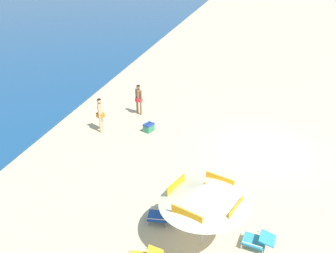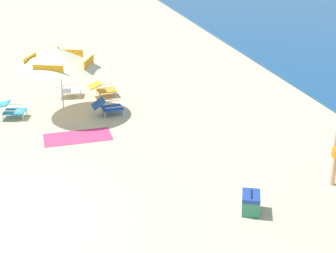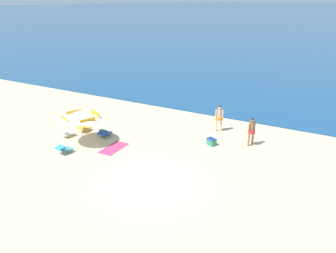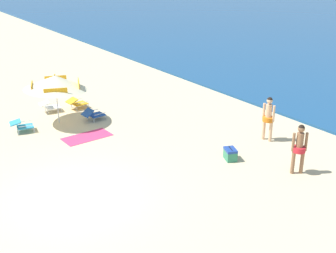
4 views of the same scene
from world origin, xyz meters
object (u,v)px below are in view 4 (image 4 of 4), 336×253
beach_umbrella_striped_main (55,82)px  beach_towel (87,137)px  person_standing_near_shore (299,146)px  lounge_chair_beside_umbrella (22,125)px  cooler_box (230,154)px  lounge_chair_facing_sea (50,106)px  person_standing_beside (268,116)px  lounge_chair_spare_folded (93,114)px  lounge_chair_under_umbrella (77,103)px

beach_umbrella_striped_main → beach_towel: (2.01, 0.26, -1.69)m
beach_umbrella_striped_main → person_standing_near_shore: (8.49, 4.37, -0.74)m
lounge_chair_beside_umbrella → cooler_box: size_ratio=1.59×
person_standing_near_shore → lounge_chair_facing_sea: bearing=-157.2°
lounge_chair_beside_umbrella → person_standing_beside: person_standing_beside is taller
beach_umbrella_striped_main → lounge_chair_facing_sea: size_ratio=2.84×
beach_umbrella_striped_main → cooler_box: 7.50m
lounge_chair_beside_umbrella → lounge_chair_spare_folded: (0.47, 2.81, -0.01)m
beach_umbrella_striped_main → person_standing_near_shore: 9.57m
person_standing_near_shore → person_standing_beside: person_standing_beside is taller
lounge_chair_under_umbrella → lounge_chair_beside_umbrella: size_ratio=0.97×
lounge_chair_beside_umbrella → beach_towel: lounge_chair_beside_umbrella is taller
beach_umbrella_striped_main → lounge_chair_beside_umbrella: bearing=-86.4°
beach_towel → lounge_chair_beside_umbrella: bearing=-136.7°
lounge_chair_spare_folded → person_standing_beside: bearing=37.5°
beach_umbrella_striped_main → lounge_chair_under_umbrella: beach_umbrella_striped_main is taller
lounge_chair_beside_umbrella → lounge_chair_under_umbrella: bearing=113.5°
lounge_chair_facing_sea → beach_towel: (3.44, 0.06, -0.27)m
lounge_chair_spare_folded → person_standing_beside: person_standing_beside is taller
lounge_chair_beside_umbrella → lounge_chair_facing_sea: size_ratio=1.01×
lounge_chair_under_umbrella → cooler_box: size_ratio=1.54×
lounge_chair_spare_folded → lounge_chair_facing_sea: bearing=-151.8°
beach_umbrella_striped_main → person_standing_beside: bearing=42.1°
lounge_chair_under_umbrella → cooler_box: 7.96m
person_standing_beside → cooler_box: person_standing_beside is taller
lounge_chair_under_umbrella → beach_towel: (3.16, -1.08, -0.27)m
person_standing_near_shore → person_standing_beside: (-2.36, 1.17, 0.01)m
lounge_chair_spare_folded → person_standing_near_shore: (7.92, 3.09, 0.68)m
lounge_chair_under_umbrella → beach_umbrella_striped_main: bearing=-49.2°
beach_umbrella_striped_main → cooler_box: size_ratio=4.45×
beach_umbrella_striped_main → lounge_chair_under_umbrella: size_ratio=2.88×
person_standing_near_shore → cooler_box: (-1.93, -1.05, -0.75)m
beach_umbrella_striped_main → person_standing_beside: 8.29m
lounge_chair_beside_umbrella → person_standing_near_shore: (8.39, 5.91, 0.67)m
lounge_chair_spare_folded → cooler_box: bearing=18.9°
lounge_chair_beside_umbrella → beach_towel: size_ratio=0.52×
lounge_chair_under_umbrella → person_standing_beside: bearing=30.0°
lounge_chair_beside_umbrella → lounge_chair_spare_folded: size_ratio=1.00×
lounge_chair_spare_folded → person_standing_near_shore: person_standing_near_shore is taller
lounge_chair_beside_umbrella → lounge_chair_facing_sea: 2.32m
lounge_chair_under_umbrella → lounge_chair_spare_folded: (1.72, -0.06, -0.01)m
lounge_chair_facing_sea → lounge_chair_under_umbrella: bearing=76.4°
beach_umbrella_striped_main → lounge_chair_facing_sea: 2.02m
lounge_chair_spare_folded → beach_towel: lounge_chair_spare_folded is taller
person_standing_beside → beach_towel: size_ratio=0.93×
person_standing_beside → beach_towel: person_standing_beside is taller
person_standing_beside → beach_towel: 6.76m
lounge_chair_beside_umbrella → beach_towel: 2.64m
lounge_chair_facing_sea → cooler_box: bearing=21.3°
beach_umbrella_striped_main → lounge_chair_under_umbrella: bearing=130.8°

